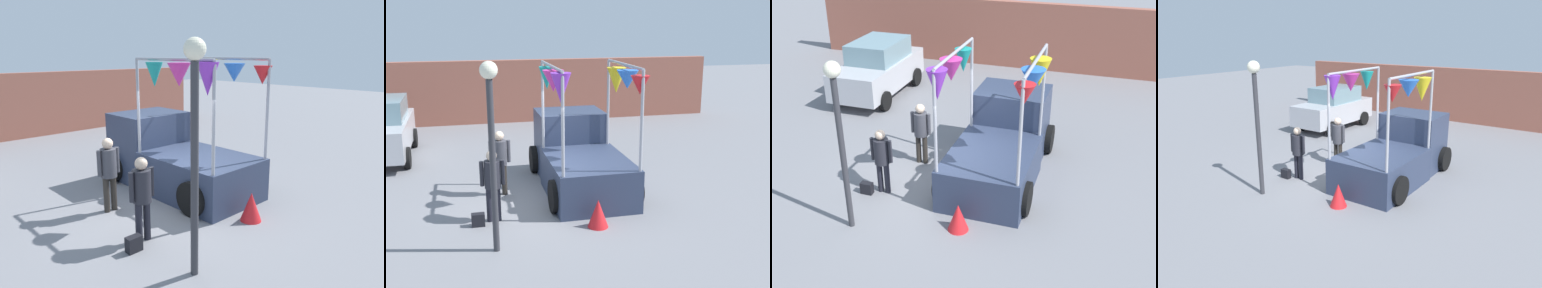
# 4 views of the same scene
# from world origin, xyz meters

# --- Properties ---
(ground_plane) EXTENTS (60.00, 60.00, 0.00)m
(ground_plane) POSITION_xyz_m (0.00, 0.00, 0.00)
(ground_plane) COLOR slate
(vendor_truck) EXTENTS (2.40, 4.09, 3.26)m
(vendor_truck) POSITION_xyz_m (1.13, 1.08, 0.88)
(vendor_truck) COLOR #2D3851
(vendor_truck) RESTS_ON ground
(person_customer) EXTENTS (0.53, 0.34, 1.59)m
(person_customer) POSITION_xyz_m (-1.21, -0.80, 0.96)
(person_customer) COLOR black
(person_customer) RESTS_ON ground
(person_vendor) EXTENTS (0.53, 0.34, 1.63)m
(person_vendor) POSITION_xyz_m (-0.92, 0.79, 0.98)
(person_vendor) COLOR #2D2823
(person_vendor) RESTS_ON ground
(handbag) EXTENTS (0.28, 0.16, 0.28)m
(handbag) POSITION_xyz_m (-1.56, -1.00, 0.14)
(handbag) COLOR black
(handbag) RESTS_ON ground
(street_lamp) EXTENTS (0.32, 0.32, 3.57)m
(street_lamp) POSITION_xyz_m (-1.26, -2.21, 2.36)
(street_lamp) COLOR #333338
(street_lamp) RESTS_ON ground
(brick_boundary_wall) EXTENTS (18.00, 0.36, 2.60)m
(brick_boundary_wall) POSITION_xyz_m (0.00, 9.47, 1.30)
(brick_boundary_wall) COLOR #9E5947
(brick_boundary_wall) RESTS_ON ground
(folded_kite_bundle_crimson) EXTENTS (0.62, 0.62, 0.60)m
(folded_kite_bundle_crimson) POSITION_xyz_m (0.90, -1.63, 0.30)
(folded_kite_bundle_crimson) COLOR red
(folded_kite_bundle_crimson) RESTS_ON ground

